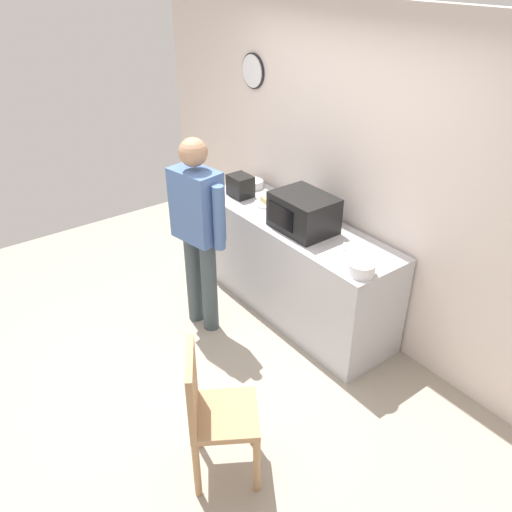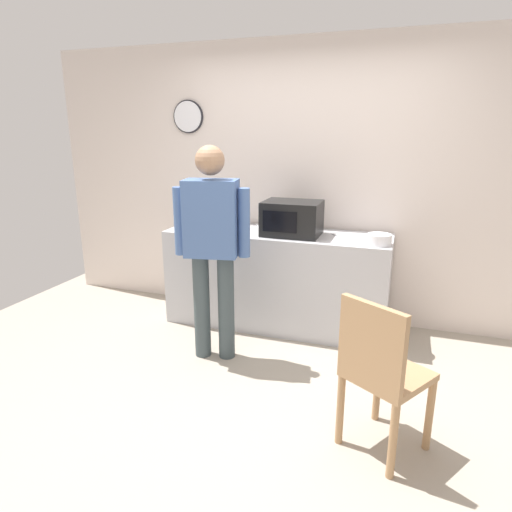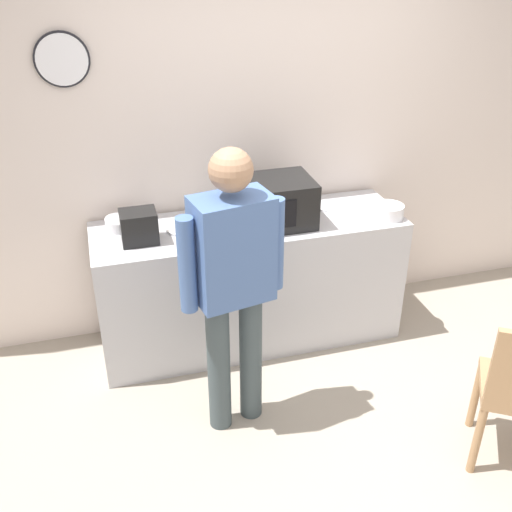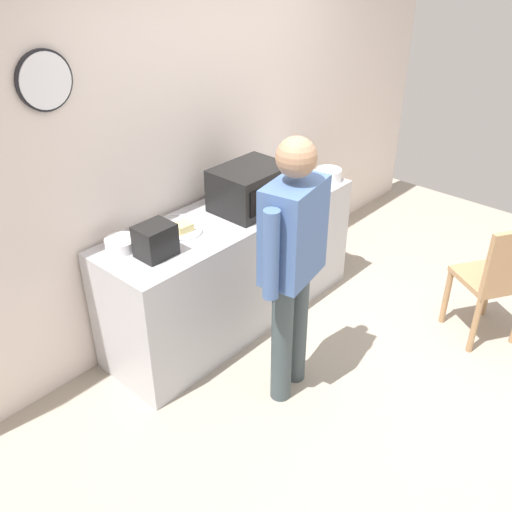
{
  "view_description": "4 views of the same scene",
  "coord_description": "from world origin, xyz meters",
  "px_view_note": "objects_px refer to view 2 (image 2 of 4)",
  "views": [
    {
      "loc": [
        2.71,
        -1.39,
        2.86
      ],
      "look_at": [
        -0.21,
        0.81,
        0.7
      ],
      "focal_mm": 36.2,
      "sensor_mm": 36.0,
      "label": 1
    },
    {
      "loc": [
        0.87,
        -2.56,
        1.79
      ],
      "look_at": [
        -0.29,
        0.86,
        0.76
      ],
      "focal_mm": 30.99,
      "sensor_mm": 36.0,
      "label": 2
    },
    {
      "loc": [
        -1.13,
        -2.2,
        2.63
      ],
      "look_at": [
        -0.26,
        0.88,
        0.85
      ],
      "focal_mm": 42.53,
      "sensor_mm": 36.0,
      "label": 3
    },
    {
      "loc": [
        -2.71,
        -1.25,
        2.64
      ],
      "look_at": [
        -0.4,
        0.82,
        0.79
      ],
      "focal_mm": 39.97,
      "sensor_mm": 36.0,
      "label": 4
    }
  ],
  "objects_px": {
    "sandwich_plate": "(237,227)",
    "toaster": "(203,218)",
    "cereal_bowl": "(379,239)",
    "wooden_chair": "(380,370)",
    "salad_bowl": "(204,220)",
    "microwave": "(292,218)",
    "person_standing": "(212,239)",
    "fork_utensil": "(258,225)",
    "spoon_utensil": "(338,236)"
  },
  "relations": [
    {
      "from": "sandwich_plate",
      "to": "person_standing",
      "type": "relative_size",
      "value": 0.15
    },
    {
      "from": "fork_utensil",
      "to": "sandwich_plate",
      "type": "bearing_deg",
      "value": -129.99
    },
    {
      "from": "spoon_utensil",
      "to": "cereal_bowl",
      "type": "bearing_deg",
      "value": -28.69
    },
    {
      "from": "toaster",
      "to": "person_standing",
      "type": "distance_m",
      "value": 0.82
    },
    {
      "from": "salad_bowl",
      "to": "person_standing",
      "type": "distance_m",
      "value": 1.06
    },
    {
      "from": "salad_bowl",
      "to": "spoon_utensil",
      "type": "distance_m",
      "value": 1.36
    },
    {
      "from": "cereal_bowl",
      "to": "salad_bowl",
      "type": "bearing_deg",
      "value": 169.48
    },
    {
      "from": "fork_utensil",
      "to": "salad_bowl",
      "type": "bearing_deg",
      "value": -172.68
    },
    {
      "from": "microwave",
      "to": "cereal_bowl",
      "type": "xyz_separation_m",
      "value": [
        0.76,
        -0.12,
        -0.11
      ]
    },
    {
      "from": "salad_bowl",
      "to": "spoon_utensil",
      "type": "bearing_deg",
      "value": -5.1
    },
    {
      "from": "salad_bowl",
      "to": "wooden_chair",
      "type": "bearing_deg",
      "value": -42.26
    },
    {
      "from": "toaster",
      "to": "wooden_chair",
      "type": "relative_size",
      "value": 0.23
    },
    {
      "from": "spoon_utensil",
      "to": "sandwich_plate",
      "type": "bearing_deg",
      "value": 179.69
    },
    {
      "from": "microwave",
      "to": "wooden_chair",
      "type": "relative_size",
      "value": 0.53
    },
    {
      "from": "salad_bowl",
      "to": "sandwich_plate",
      "type": "bearing_deg",
      "value": -16.44
    },
    {
      "from": "microwave",
      "to": "person_standing",
      "type": "height_order",
      "value": "person_standing"
    },
    {
      "from": "salad_bowl",
      "to": "microwave",
      "type": "bearing_deg",
      "value": -11.66
    },
    {
      "from": "fork_utensil",
      "to": "person_standing",
      "type": "relative_size",
      "value": 0.1
    },
    {
      "from": "fork_utensil",
      "to": "spoon_utensil",
      "type": "distance_m",
      "value": 0.83
    },
    {
      "from": "salad_bowl",
      "to": "cereal_bowl",
      "type": "distance_m",
      "value": 1.74
    },
    {
      "from": "salad_bowl",
      "to": "spoon_utensil",
      "type": "xyz_separation_m",
      "value": [
        1.35,
        -0.12,
        -0.03
      ]
    },
    {
      "from": "fork_utensil",
      "to": "person_standing",
      "type": "xyz_separation_m",
      "value": [
        -0.04,
        -1.0,
        0.09
      ]
    },
    {
      "from": "salad_bowl",
      "to": "fork_utensil",
      "type": "xyz_separation_m",
      "value": [
        0.55,
        0.07,
        -0.03
      ]
    },
    {
      "from": "microwave",
      "to": "cereal_bowl",
      "type": "relative_size",
      "value": 2.56
    },
    {
      "from": "microwave",
      "to": "fork_utensil",
      "type": "bearing_deg",
      "value": 146.52
    },
    {
      "from": "toaster",
      "to": "spoon_utensil",
      "type": "distance_m",
      "value": 1.27
    },
    {
      "from": "fork_utensil",
      "to": "wooden_chair",
      "type": "height_order",
      "value": "wooden_chair"
    },
    {
      "from": "microwave",
      "to": "toaster",
      "type": "height_order",
      "value": "microwave"
    },
    {
      "from": "salad_bowl",
      "to": "wooden_chair",
      "type": "relative_size",
      "value": 0.21
    },
    {
      "from": "sandwich_plate",
      "to": "cereal_bowl",
      "type": "height_order",
      "value": "cereal_bowl"
    },
    {
      "from": "cereal_bowl",
      "to": "person_standing",
      "type": "relative_size",
      "value": 0.12
    },
    {
      "from": "fork_utensil",
      "to": "spoon_utensil",
      "type": "height_order",
      "value": "same"
    },
    {
      "from": "sandwich_plate",
      "to": "wooden_chair",
      "type": "relative_size",
      "value": 0.27
    },
    {
      "from": "cereal_bowl",
      "to": "wooden_chair",
      "type": "relative_size",
      "value": 0.21
    },
    {
      "from": "salad_bowl",
      "to": "fork_utensil",
      "type": "distance_m",
      "value": 0.55
    },
    {
      "from": "sandwich_plate",
      "to": "cereal_bowl",
      "type": "bearing_deg",
      "value": -8.71
    },
    {
      "from": "toaster",
      "to": "wooden_chair",
      "type": "xyz_separation_m",
      "value": [
        1.74,
        -1.46,
        -0.47
      ]
    },
    {
      "from": "cereal_bowl",
      "to": "wooden_chair",
      "type": "distance_m",
      "value": 1.42
    },
    {
      "from": "salad_bowl",
      "to": "wooden_chair",
      "type": "distance_m",
      "value": 2.52
    },
    {
      "from": "toaster",
      "to": "wooden_chair",
      "type": "distance_m",
      "value": 2.32
    },
    {
      "from": "person_standing",
      "to": "wooden_chair",
      "type": "height_order",
      "value": "person_standing"
    },
    {
      "from": "microwave",
      "to": "sandwich_plate",
      "type": "distance_m",
      "value": 0.58
    },
    {
      "from": "microwave",
      "to": "sandwich_plate",
      "type": "relative_size",
      "value": 1.97
    },
    {
      "from": "cereal_bowl",
      "to": "person_standing",
      "type": "distance_m",
      "value": 1.35
    },
    {
      "from": "sandwich_plate",
      "to": "toaster",
      "type": "height_order",
      "value": "toaster"
    },
    {
      "from": "fork_utensil",
      "to": "toaster",
      "type": "bearing_deg",
      "value": -147.79
    },
    {
      "from": "wooden_chair",
      "to": "spoon_utensil",
      "type": "bearing_deg",
      "value": 107.42
    },
    {
      "from": "toaster",
      "to": "fork_utensil",
      "type": "relative_size",
      "value": 1.29
    },
    {
      "from": "cereal_bowl",
      "to": "person_standing",
      "type": "height_order",
      "value": "person_standing"
    },
    {
      "from": "spoon_utensil",
      "to": "wooden_chair",
      "type": "xyz_separation_m",
      "value": [
        0.49,
        -1.55,
        -0.38
      ]
    }
  ]
}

